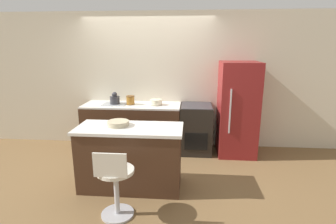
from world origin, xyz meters
TOP-DOWN VIEW (x-y plane):
  - ground_plane at (0.00, 0.00)m, footprint 14.00×14.00m
  - wall_back at (0.00, 0.71)m, footprint 8.00×0.06m
  - back_counter at (-0.27, 0.35)m, footprint 1.83×0.66m
  - kitchen_island at (0.00, -1.05)m, footprint 1.45×0.64m
  - oven_range at (0.94, 0.35)m, footprint 0.58×0.67m
  - refrigerator at (1.68, 0.32)m, footprint 0.67×0.74m
  - stool_chair at (-0.02, -1.74)m, footprint 0.43×0.43m
  - kettle at (-0.59, 0.34)m, footprint 0.18×0.18m
  - mixing_bowl at (0.19, 0.34)m, footprint 0.23×0.23m
  - canister_jar at (-0.29, 0.34)m, footprint 0.16×0.16m
  - fruit_bowl at (-0.17, -1.00)m, footprint 0.30×0.30m

SIDE VIEW (x-z plane):
  - ground_plane at x=0.00m, z-range 0.00..0.00m
  - stool_chair at x=-0.02m, z-range -0.01..0.86m
  - back_counter at x=-0.27m, z-range 0.00..0.90m
  - kitchen_island at x=0.00m, z-range 0.00..0.90m
  - oven_range at x=0.94m, z-range 0.00..0.90m
  - refrigerator at x=1.68m, z-range 0.00..1.70m
  - fruit_bowl at x=-0.17m, z-range 0.89..0.96m
  - mixing_bowl at x=0.19m, z-range 0.90..1.00m
  - canister_jar at x=-0.29m, z-range 0.90..1.06m
  - kettle at x=-0.59m, z-range 0.88..1.11m
  - wall_back at x=0.00m, z-range 0.00..2.60m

